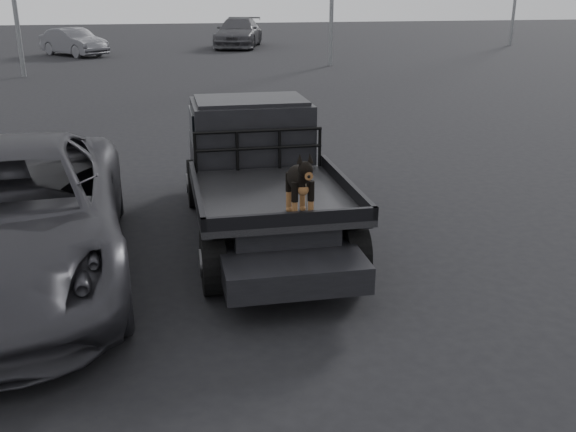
{
  "coord_description": "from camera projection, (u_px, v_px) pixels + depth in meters",
  "views": [
    {
      "loc": [
        -1.19,
        -6.23,
        3.34
      ],
      "look_at": [
        -0.01,
        -0.23,
        1.16
      ],
      "focal_mm": 40.0,
      "sensor_mm": 36.0,
      "label": 1
    }
  ],
  "objects": [
    {
      "name": "dog",
      "position": [
        299.0,
        184.0,
        7.09
      ],
      "size": [
        0.32,
        0.6,
        0.74
      ],
      "primitive_type": null,
      "color": "black",
      "rests_on": "flatbed_ute"
    },
    {
      "name": "distant_car_b",
      "position": [
        239.0,
        33.0,
        37.53
      ],
      "size": [
        3.74,
        6.15,
        1.67
      ],
      "primitive_type": "imported",
      "rotation": [
        0.0,
        0.0,
        -0.26
      ],
      "color": "#444348",
      "rests_on": "ground"
    },
    {
      "name": "headache_rack",
      "position": [
        259.0,
        150.0,
        8.96
      ],
      "size": [
        1.8,
        0.08,
        0.55
      ],
      "primitive_type": null,
      "color": "black",
      "rests_on": "flatbed_ute"
    },
    {
      "name": "ute_cab",
      "position": [
        251.0,
        128.0,
        9.6
      ],
      "size": [
        1.72,
        1.3,
        0.88
      ],
      "primitive_type": null,
      "color": "black",
      "rests_on": "flatbed_ute"
    },
    {
      "name": "distant_car_a",
      "position": [
        74.0,
        42.0,
        32.91
      ],
      "size": [
        3.76,
        4.16,
        1.38
      ],
      "primitive_type": "imported",
      "rotation": [
        0.0,
        0.0,
        0.68
      ],
      "color": "#54545A",
      "rests_on": "ground"
    },
    {
      "name": "parked_suv",
      "position": [
        7.0,
        217.0,
        7.53
      ],
      "size": [
        3.08,
        5.97,
        1.61
      ],
      "primitive_type": "imported",
      "rotation": [
        0.0,
        0.0,
        0.07
      ],
      "color": "#323238",
      "rests_on": "ground"
    },
    {
      "name": "flatbed_ute",
      "position": [
        262.0,
        204.0,
        9.03
      ],
      "size": [
        2.0,
        5.4,
        0.92
      ],
      "primitive_type": null,
      "color": "black",
      "rests_on": "ground"
    },
    {
      "name": "ground",
      "position": [
        285.0,
        308.0,
        7.1
      ],
      "size": [
        120.0,
        120.0,
        0.0
      ],
      "primitive_type": "plane",
      "color": "black",
      "rests_on": "ground"
    }
  ]
}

